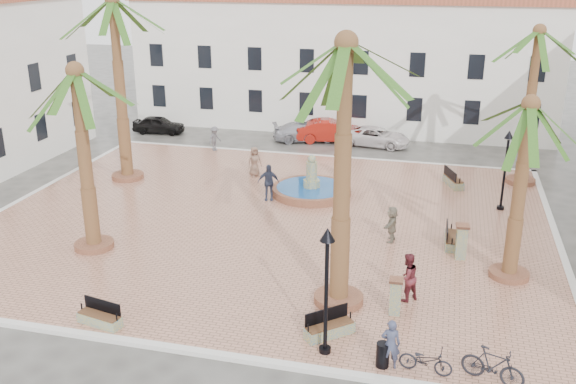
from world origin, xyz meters
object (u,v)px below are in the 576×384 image
(palm_s, at_px, (345,75))
(cyclist_b, at_px, (407,277))
(car_red, at_px, (331,131))
(car_black, at_px, (159,125))
(bench_e, at_px, (451,240))
(fountain, at_px, (311,189))
(bollard_e, at_px, (461,241))
(palm_e, at_px, (528,126))
(car_white, at_px, (376,137))
(pedestrian_east, at_px, (392,224))
(palm_nw, at_px, (114,20))
(palm_ne, at_px, (537,49))
(cyclist_a, at_px, (391,344))
(car_silver, at_px, (305,132))
(lamppost_s, at_px, (327,270))
(bench_s, at_px, (100,318))
(bollard_se, at_px, (395,296))
(pedestrian_fountain_b, at_px, (268,182))
(pedestrian_fountain_a, at_px, (255,161))
(litter_bin, at_px, (383,355))
(bench_ne, at_px, (453,181))
(bicycle_b, at_px, (493,366))
(palm_sw, at_px, (77,93))
(bicycle_a, at_px, (426,360))
(lamppost_e, at_px, (507,157))
(bench_se, at_px, (329,329))
(pedestrian_north, at_px, (215,139))
(bollard_n, at_px, (338,164))

(palm_s, distance_m, cyclist_b, 7.62)
(car_red, bearing_deg, car_black, 81.25)
(bench_e, height_order, cyclist_b, cyclist_b)
(fountain, relative_size, cyclist_b, 2.28)
(bollard_e, bearing_deg, palm_s, -131.43)
(palm_e, xyz_separation_m, car_white, (-7.36, 17.94, -5.49))
(bollard_e, height_order, pedestrian_east, pedestrian_east)
(palm_nw, bearing_deg, palm_ne, 12.27)
(cyclist_a, xyz_separation_m, car_silver, (-8.31, 25.07, -0.31))
(lamppost_s, relative_size, car_silver, 0.95)
(palm_ne, relative_size, pedestrian_east, 5.34)
(bollard_e, bearing_deg, bench_s, -144.78)
(bollard_se, bearing_deg, pedestrian_fountain_b, 126.90)
(palm_s, xyz_separation_m, cyclist_a, (2.17, -3.50, -7.32))
(palm_nw, height_order, pedestrian_fountain_a, palm_nw)
(lamppost_s, height_order, cyclist_a, lamppost_s)
(litter_bin, distance_m, car_silver, 26.35)
(bench_ne, height_order, pedestrian_fountain_b, pedestrian_fountain_b)
(palm_ne, distance_m, bollard_se, 17.90)
(bicycle_b, bearing_deg, palm_nw, 71.58)
(car_black, bearing_deg, pedestrian_fountain_b, -140.17)
(fountain, bearing_deg, bollard_se, -64.15)
(lamppost_s, bearing_deg, palm_ne, 68.73)
(palm_sw, distance_m, cyclist_b, 14.46)
(bollard_e, bearing_deg, cyclist_a, -103.83)
(bench_ne, relative_size, pedestrian_fountain_a, 1.11)
(palm_sw, relative_size, car_white, 1.75)
(palm_sw, distance_m, pedestrian_fountain_a, 12.97)
(palm_ne, relative_size, car_black, 2.32)
(palm_ne, height_order, bench_e, palm_ne)
(fountain, xyz_separation_m, pedestrian_fountain_b, (-1.94, -1.36, 0.65))
(palm_sw, distance_m, palm_s, 11.19)
(palm_ne, height_order, cyclist_b, palm_ne)
(palm_s, bearing_deg, bench_s, -155.02)
(palm_e, distance_m, palm_ne, 12.02)
(litter_bin, distance_m, pedestrian_east, 9.34)
(bench_s, distance_m, bench_ne, 20.82)
(bicycle_a, relative_size, cyclist_b, 0.87)
(bicycle_a, height_order, cyclist_b, cyclist_b)
(fountain, xyz_separation_m, palm_s, (3.36, -10.78, 7.83))
(lamppost_e, xyz_separation_m, pedestrian_east, (-4.84, -5.16, -1.90))
(cyclist_b, bearing_deg, bollard_se, 31.31)
(palm_s, relative_size, bollard_e, 6.39)
(bench_e, bearing_deg, bench_se, 153.91)
(bench_se, height_order, cyclist_a, cyclist_a)
(pedestrian_east, distance_m, car_black, 23.64)
(lamppost_e, height_order, bicycle_a, lamppost_e)
(pedestrian_north, bearing_deg, bollard_n, -88.68)
(bench_s, xyz_separation_m, bollard_se, (9.50, 3.16, 0.45))
(car_black, bearing_deg, cyclist_a, -147.20)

